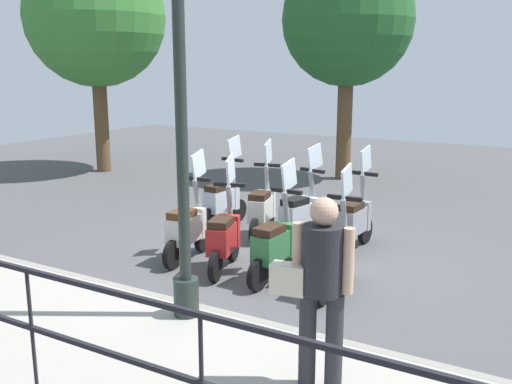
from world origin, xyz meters
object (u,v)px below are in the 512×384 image
at_px(scooter_far_2, 262,208).
at_px(scooter_near_1, 275,244).
at_px(scooter_near_2, 224,236).
at_px(scooter_far_3, 223,199).
at_px(tree_large, 95,17).
at_px(scooter_near_0, 335,255).
at_px(tree_distant, 348,21).
at_px(scooter_far_1, 301,214).
at_px(pedestrian_with_bag, 320,280).
at_px(lamp_post_near, 181,124).
at_px(scooter_near_3, 188,227).
at_px(scooter_far_0, 355,219).

bearing_deg(scooter_far_2, scooter_near_1, -158.64).
relative_size(scooter_near_2, scooter_far_3, 1.00).
relative_size(tree_large, scooter_near_1, 3.68).
bearing_deg(scooter_far_2, scooter_near_2, 178.64).
distance_m(scooter_near_0, scooter_far_3, 3.30).
relative_size(tree_distant, scooter_far_1, 3.43).
height_order(pedestrian_with_bag, scooter_near_0, pedestrian_with_bag).
xyz_separation_m(tree_large, scooter_near_1, (-4.70, -7.55, -3.41)).
relative_size(lamp_post_near, tree_large, 0.80).
height_order(tree_large, scooter_far_3, tree_large).
xyz_separation_m(lamp_post_near, scooter_near_3, (1.76, 1.27, -1.67)).
relative_size(scooter_near_3, scooter_far_0, 1.00).
bearing_deg(scooter_far_1, scooter_near_2, 178.27).
distance_m(scooter_near_2, scooter_far_1, 1.60).
bearing_deg(scooter_far_2, lamp_post_near, -177.01).
xyz_separation_m(lamp_post_near, scooter_near_1, (1.67, -0.17, -1.67)).
xyz_separation_m(scooter_near_0, scooter_near_3, (0.09, 2.26, 0.00)).
relative_size(scooter_near_3, scooter_far_3, 1.00).
xyz_separation_m(scooter_near_2, scooter_far_3, (1.81, 1.18, 0.00)).
bearing_deg(scooter_far_0, pedestrian_with_bag, -160.19).
bearing_deg(pedestrian_with_bag, scooter_near_2, 38.09).
height_order(lamp_post_near, scooter_far_2, lamp_post_near).
distance_m(scooter_near_0, scooter_near_2, 1.58).
bearing_deg(scooter_far_0, lamp_post_near, 173.22).
height_order(scooter_near_0, scooter_far_3, same).
bearing_deg(lamp_post_near, pedestrian_with_bag, -108.87).
height_order(scooter_near_0, scooter_near_1, same).
bearing_deg(tree_large, scooter_far_1, -113.83).
height_order(scooter_near_0, scooter_near_2, same).
bearing_deg(tree_large, scooter_far_3, -117.47).
bearing_deg(scooter_far_1, scooter_near_3, 155.89).
bearing_deg(scooter_near_2, scooter_far_1, -30.41).
height_order(scooter_near_1, scooter_far_2, same).
distance_m(scooter_near_0, scooter_far_2, 2.50).
xyz_separation_m(scooter_near_2, scooter_far_2, (1.63, 0.32, 0.00)).
bearing_deg(tree_distant, scooter_near_3, -177.66).
bearing_deg(tree_distant, scooter_far_0, -157.19).
height_order(scooter_far_1, scooter_far_3, same).
relative_size(scooter_near_0, scooter_near_3, 1.00).
relative_size(lamp_post_near, pedestrian_with_bag, 2.84).
height_order(pedestrian_with_bag, scooter_far_1, pedestrian_with_bag).
bearing_deg(scooter_far_0, scooter_far_2, 95.86).
height_order(lamp_post_near, scooter_far_0, lamp_post_near).
relative_size(tree_large, scooter_near_2, 3.68).
relative_size(lamp_post_near, scooter_far_3, 2.93).
bearing_deg(scooter_near_1, pedestrian_with_bag, -141.83).
bearing_deg(scooter_far_2, tree_distant, -5.59).
relative_size(tree_large, scooter_near_0, 3.68).
relative_size(lamp_post_near, scooter_far_0, 2.93).
bearing_deg(tree_large, scooter_near_2, -124.81).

